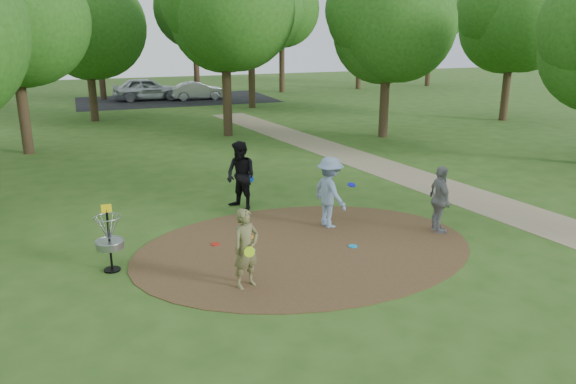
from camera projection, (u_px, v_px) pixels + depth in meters
name	position (u px, v px, depth m)	size (l,w,h in m)	color
ground	(305.00, 248.00, 13.68)	(100.00, 100.00, 0.00)	#2D5119
dirt_clearing	(305.00, 248.00, 13.67)	(8.40, 8.40, 0.02)	#47301C
footpath	(472.00, 198.00, 17.65)	(2.00, 40.00, 0.01)	#8C7A5B
parking_lot	(176.00, 100.00, 41.28)	(14.00, 8.00, 0.01)	black
player_observer_with_disc	(246.00, 249.00, 11.43)	(0.72, 0.63, 1.69)	brown
player_throwing_with_disc	(330.00, 192.00, 14.89)	(1.20, 1.35, 1.92)	#7F9ABD
player_walking_with_disc	(241.00, 176.00, 16.36)	(1.15, 1.23, 2.02)	black
player_waiting_with_disc	(440.00, 200.00, 14.48)	(0.63, 1.11, 1.79)	gray
disc_ground_cyan	(251.00, 250.00, 13.48)	(0.22, 0.22, 0.02)	#1BD9DE
disc_ground_blue	(353.00, 246.00, 13.73)	(0.22, 0.22, 0.02)	#0D98E7
disc_ground_red	(215.00, 244.00, 13.86)	(0.22, 0.22, 0.02)	red
car_left	(147.00, 89.00, 40.74)	(1.95, 4.84, 1.65)	#B3B7BB
car_right	(198.00, 91.00, 41.13)	(1.37, 3.94, 1.30)	#A4A7AC
disc_ground_orange	(253.00, 237.00, 14.31)	(0.22, 0.22, 0.02)	orange
disc_golf_basket	(109.00, 234.00, 12.18)	(0.63, 0.63, 1.54)	black
tree_ring	(264.00, 28.00, 21.39)	(37.28, 45.53, 8.85)	#332316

